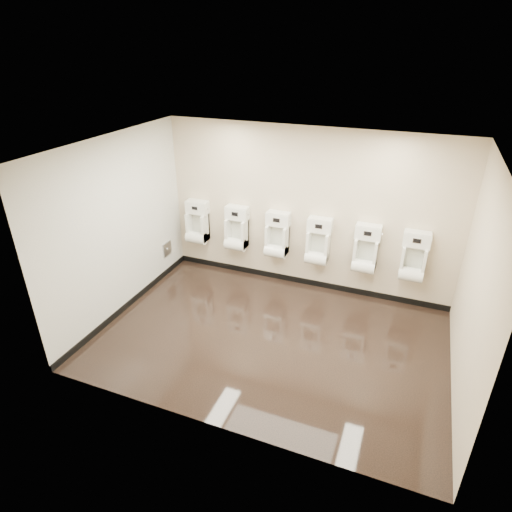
{
  "coord_description": "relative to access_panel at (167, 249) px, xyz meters",
  "views": [
    {
      "loc": [
        1.68,
        -4.83,
        3.99
      ],
      "look_at": [
        -0.45,
        0.55,
        1.04
      ],
      "focal_mm": 30.0,
      "sensor_mm": 36.0,
      "label": 1
    }
  ],
  "objects": [
    {
      "name": "ground",
      "position": [
        2.48,
        -1.2,
        -0.5
      ],
      "size": [
        5.0,
        3.5,
        0.0
      ],
      "primitive_type": "cube",
      "color": "black",
      "rests_on": "ground"
    },
    {
      "name": "ceiling",
      "position": [
        2.48,
        -1.2,
        2.3
      ],
      "size": [
        5.0,
        3.5,
        0.0
      ],
      "primitive_type": "cube",
      "color": "white"
    },
    {
      "name": "back_wall",
      "position": [
        2.48,
        0.55,
        0.9
      ],
      "size": [
        5.0,
        0.02,
        2.8
      ],
      "primitive_type": "cube",
      "color": "beige",
      "rests_on": "ground"
    },
    {
      "name": "front_wall",
      "position": [
        2.48,
        -2.95,
        0.9
      ],
      "size": [
        5.0,
        0.02,
        2.8
      ],
      "primitive_type": "cube",
      "color": "beige",
      "rests_on": "ground"
    },
    {
      "name": "left_wall",
      "position": [
        -0.02,
        -1.2,
        0.9
      ],
      "size": [
        0.02,
        3.5,
        2.8
      ],
      "primitive_type": "cube",
      "color": "beige",
      "rests_on": "ground"
    },
    {
      "name": "right_wall",
      "position": [
        4.98,
        -1.2,
        0.9
      ],
      "size": [
        0.02,
        3.5,
        2.8
      ],
      "primitive_type": "cube",
      "color": "beige",
      "rests_on": "ground"
    },
    {
      "name": "tile_overlay_left",
      "position": [
        -0.01,
        -1.2,
        0.9
      ],
      "size": [
        0.01,
        3.5,
        2.8
      ],
      "primitive_type": "cube",
      "color": "white",
      "rests_on": "ground"
    },
    {
      "name": "skirting_back",
      "position": [
        2.48,
        0.54,
        -0.45
      ],
      "size": [
        5.0,
        0.02,
        0.1
      ],
      "primitive_type": "cube",
      "color": "black",
      "rests_on": "ground"
    },
    {
      "name": "skirting_left",
      "position": [
        -0.01,
        -1.2,
        -0.45
      ],
      "size": [
        0.02,
        3.5,
        0.1
      ],
      "primitive_type": "cube",
      "color": "black",
      "rests_on": "ground"
    },
    {
      "name": "access_panel",
      "position": [
        0.0,
        0.0,
        0.0
      ],
      "size": [
        0.04,
        0.25,
        0.25
      ],
      "color": "#9E9EA3",
      "rests_on": "left_wall"
    },
    {
      "name": "urinal_0",
      "position": [
        0.44,
        0.41,
        0.38
      ],
      "size": [
        0.42,
        0.32,
        0.79
      ],
      "color": "white",
      "rests_on": "back_wall"
    },
    {
      "name": "urinal_1",
      "position": [
        1.24,
        0.41,
        0.38
      ],
      "size": [
        0.42,
        0.32,
        0.79
      ],
      "color": "white",
      "rests_on": "back_wall"
    },
    {
      "name": "urinal_2",
      "position": [
        2.01,
        0.41,
        0.38
      ],
      "size": [
        0.42,
        0.32,
        0.79
      ],
      "color": "white",
      "rests_on": "back_wall"
    },
    {
      "name": "urinal_3",
      "position": [
        2.75,
        0.41,
        0.38
      ],
      "size": [
        0.42,
        0.32,
        0.79
      ],
      "color": "white",
      "rests_on": "back_wall"
    },
    {
      "name": "urinal_4",
      "position": [
        3.54,
        0.41,
        0.38
      ],
      "size": [
        0.42,
        0.32,
        0.79
      ],
      "color": "white",
      "rests_on": "back_wall"
    },
    {
      "name": "urinal_5",
      "position": [
        4.28,
        0.41,
        0.38
      ],
      "size": [
        0.42,
        0.32,
        0.79
      ],
      "color": "white",
      "rests_on": "back_wall"
    }
  ]
}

